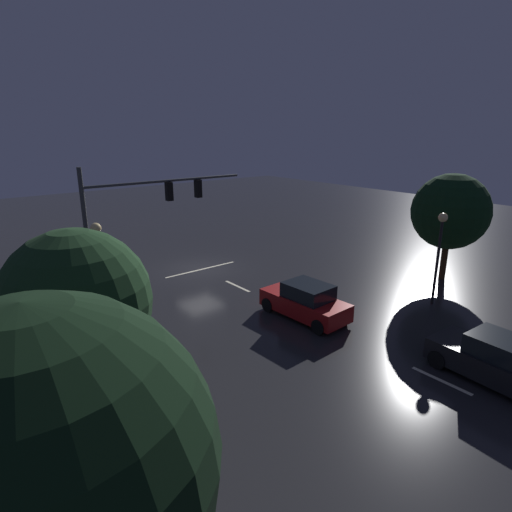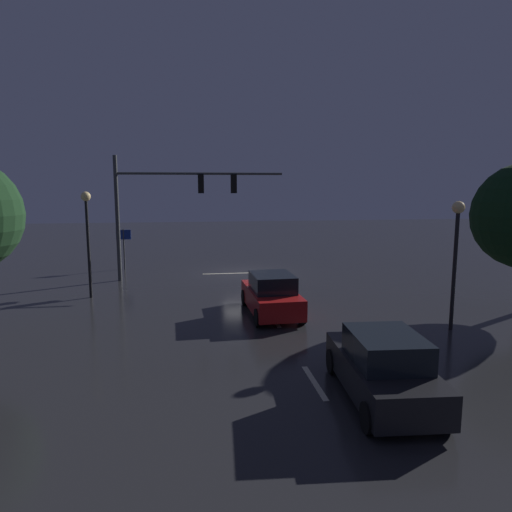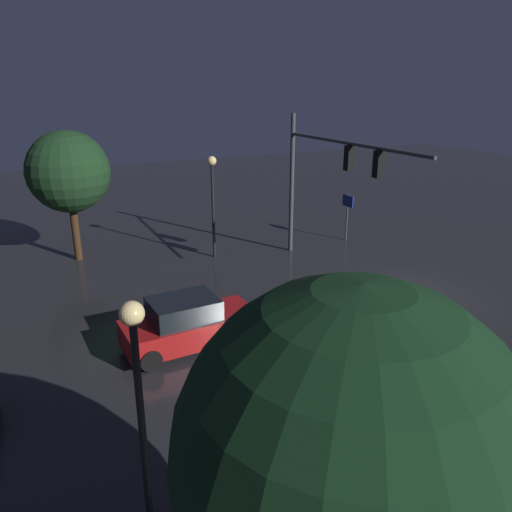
{
  "view_description": "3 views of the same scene",
  "coord_description": "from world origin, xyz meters",
  "px_view_note": "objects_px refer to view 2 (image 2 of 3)",
  "views": [
    {
      "loc": [
        13.21,
        21.9,
        8.48
      ],
      "look_at": [
        1.08,
        7.0,
        2.69
      ],
      "focal_mm": 29.55,
      "sensor_mm": 36.0,
      "label": 1
    },
    {
      "loc": [
        3.23,
        27.44,
        5.23
      ],
      "look_at": [
        0.26,
        6.83,
        2.05
      ],
      "focal_mm": 32.63,
      "sensor_mm": 36.0,
      "label": 2
    },
    {
      "loc": [
        -13.92,
        13.73,
        8.13
      ],
      "look_at": [
        0.89,
        6.41,
        2.39
      ],
      "focal_mm": 34.98,
      "sensor_mm": 36.0,
      "label": 3
    }
  ],
  "objects_px": {
    "car_distant": "(383,368)",
    "route_sign": "(124,240)",
    "street_lamp_left_kerb": "(456,240)",
    "street_lamp_right_kerb": "(87,224)",
    "traffic_signal_assembly": "(172,196)",
    "car_approaching": "(271,295)"
  },
  "relations": [
    {
      "from": "car_distant",
      "to": "street_lamp_left_kerb",
      "type": "xyz_separation_m",
      "value": [
        -4.76,
        -4.92,
        2.51
      ]
    },
    {
      "from": "car_approaching",
      "to": "street_lamp_right_kerb",
      "type": "xyz_separation_m",
      "value": [
        7.89,
        -4.02,
        2.67
      ]
    },
    {
      "from": "car_distant",
      "to": "route_sign",
      "type": "xyz_separation_m",
      "value": [
        8.7,
        -19.4,
        1.02
      ]
    },
    {
      "from": "car_distant",
      "to": "street_lamp_right_kerb",
      "type": "distance_m",
      "value": 15.31
    },
    {
      "from": "car_approaching",
      "to": "street_lamp_left_kerb",
      "type": "height_order",
      "value": "street_lamp_left_kerb"
    },
    {
      "from": "traffic_signal_assembly",
      "to": "car_approaching",
      "type": "height_order",
      "value": "traffic_signal_assembly"
    },
    {
      "from": "car_distant",
      "to": "street_lamp_left_kerb",
      "type": "relative_size",
      "value": 0.95
    },
    {
      "from": "street_lamp_right_kerb",
      "to": "street_lamp_left_kerb",
      "type": "bearing_deg",
      "value": 153.54
    },
    {
      "from": "car_distant",
      "to": "route_sign",
      "type": "distance_m",
      "value": 21.29
    },
    {
      "from": "traffic_signal_assembly",
      "to": "route_sign",
      "type": "relative_size",
      "value": 3.64
    },
    {
      "from": "car_approaching",
      "to": "street_lamp_left_kerb",
      "type": "distance_m",
      "value": 7.26
    },
    {
      "from": "traffic_signal_assembly",
      "to": "car_distant",
      "type": "height_order",
      "value": "traffic_signal_assembly"
    },
    {
      "from": "traffic_signal_assembly",
      "to": "route_sign",
      "type": "distance_m",
      "value": 5.57
    },
    {
      "from": "car_distant",
      "to": "street_lamp_left_kerb",
      "type": "height_order",
      "value": "street_lamp_left_kerb"
    },
    {
      "from": "traffic_signal_assembly",
      "to": "street_lamp_right_kerb",
      "type": "xyz_separation_m",
      "value": [
        3.74,
        3.88,
        -1.16
      ]
    },
    {
      "from": "traffic_signal_assembly",
      "to": "street_lamp_right_kerb",
      "type": "height_order",
      "value": "traffic_signal_assembly"
    },
    {
      "from": "street_lamp_left_kerb",
      "to": "street_lamp_right_kerb",
      "type": "distance_m",
      "value": 15.66
    },
    {
      "from": "car_approaching",
      "to": "route_sign",
      "type": "xyz_separation_m",
      "value": [
        7.32,
        -11.52,
        1.02
      ]
    },
    {
      "from": "traffic_signal_assembly",
      "to": "car_distant",
      "type": "xyz_separation_m",
      "value": [
        -5.52,
        15.78,
        -3.83
      ]
    },
    {
      "from": "street_lamp_right_kerb",
      "to": "route_sign",
      "type": "xyz_separation_m",
      "value": [
        -0.57,
        -7.5,
        -1.65
      ]
    },
    {
      "from": "car_approaching",
      "to": "car_distant",
      "type": "bearing_deg",
      "value": 99.9
    },
    {
      "from": "street_lamp_left_kerb",
      "to": "street_lamp_right_kerb",
      "type": "bearing_deg",
      "value": -26.46
    }
  ]
}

